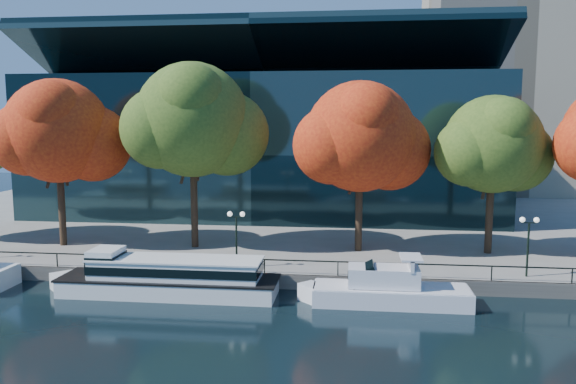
# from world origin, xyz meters

# --- Properties ---
(ground) EXTENTS (160.00, 160.00, 0.00)m
(ground) POSITION_xyz_m (0.00, 0.00, 0.00)
(ground) COLOR black
(ground) RESTS_ON ground
(promenade) EXTENTS (90.00, 67.08, 1.00)m
(promenade) POSITION_xyz_m (0.00, 36.38, 0.50)
(promenade) COLOR slate
(promenade) RESTS_ON ground
(railing) EXTENTS (88.20, 0.08, 0.99)m
(railing) POSITION_xyz_m (0.00, 3.25, 1.94)
(railing) COLOR black
(railing) RESTS_ON promenade
(convention_building) EXTENTS (50.00, 24.57, 21.43)m
(convention_building) POSITION_xyz_m (-4.00, 31.79, 8.51)
(convention_building) COLOR black
(convention_building) RESTS_ON ground
(tour_boat) EXTENTS (15.69, 3.50, 2.98)m
(tour_boat) POSITION_xyz_m (-6.34, 0.91, 1.27)
(tour_boat) COLOR white
(tour_boat) RESTS_ON ground
(cruiser_near) EXTENTS (10.70, 2.76, 3.10)m
(cruiser_near) POSITION_xyz_m (7.94, 0.61, 0.96)
(cruiser_near) COLOR silver
(cruiser_near) RESTS_ON ground
(tree_1) EXTENTS (10.62, 8.71, 13.76)m
(tree_1) POSITION_xyz_m (-17.94, 9.85, 10.32)
(tree_1) COLOR black
(tree_1) RESTS_ON promenade
(tree_2) EXTENTS (11.54, 9.46, 15.03)m
(tree_2) POSITION_xyz_m (-6.79, 10.49, 11.22)
(tree_2) COLOR black
(tree_2) RESTS_ON promenade
(tree_3) EXTENTS (10.88, 8.92, 13.46)m
(tree_3) POSITION_xyz_m (6.59, 10.72, 9.92)
(tree_3) COLOR black
(tree_3) RESTS_ON promenade
(tree_4) EXTENTS (9.42, 7.73, 12.32)m
(tree_4) POSITION_xyz_m (16.71, 11.08, 9.38)
(tree_4) COLOR black
(tree_4) RESTS_ON promenade
(lamp_1) EXTENTS (1.26, 0.36, 4.03)m
(lamp_1) POSITION_xyz_m (-2.20, 4.50, 3.98)
(lamp_1) COLOR black
(lamp_1) RESTS_ON promenade
(lamp_2) EXTENTS (1.26, 0.36, 4.03)m
(lamp_2) POSITION_xyz_m (17.56, 4.50, 3.98)
(lamp_2) COLOR black
(lamp_2) RESTS_ON promenade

